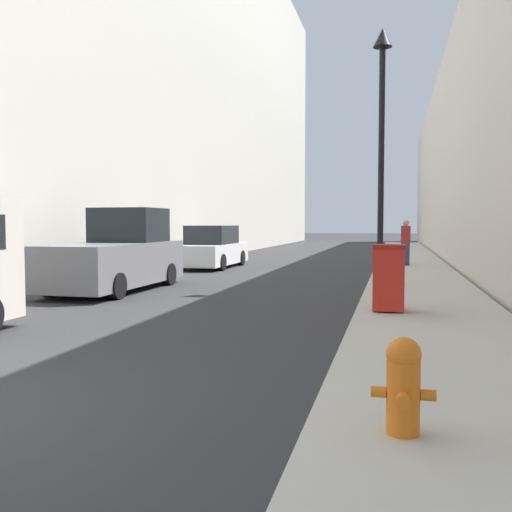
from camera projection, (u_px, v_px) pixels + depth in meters
name	position (u px, v px, depth m)	size (l,w,h in m)	color
sidewalk_right	(413.00, 270.00, 21.14)	(2.85, 60.00, 0.13)	#B7B2A8
building_left_glass	(118.00, 63.00, 32.04)	(12.00, 60.00, 21.66)	beige
fire_hydrant	(403.00, 383.00, 4.53)	(0.50, 0.39, 0.78)	orange
trash_bin	(389.00, 277.00, 10.86)	(0.60, 0.65, 1.28)	red
lamppost	(382.00, 123.00, 15.47)	(0.51, 0.51, 6.94)	black
pickup_truck	(118.00, 256.00, 15.40)	(2.01, 5.18, 2.23)	slate
parked_sedan_near	(212.00, 249.00, 23.22)	(1.88, 4.78, 1.71)	silver
pedestrian_on_sidewalk	(406.00, 242.00, 22.64)	(0.37, 0.24, 1.82)	#2D3347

